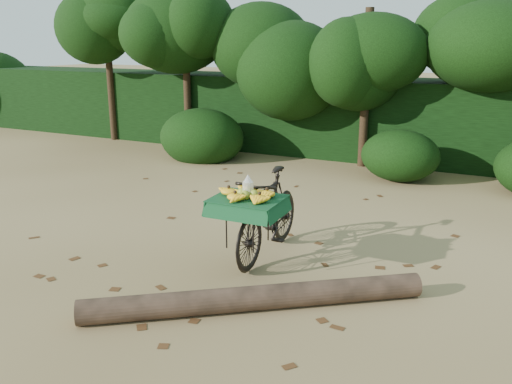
% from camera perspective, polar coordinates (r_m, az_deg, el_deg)
% --- Properties ---
extents(ground, '(80.00, 80.00, 0.00)m').
position_cam_1_polar(ground, '(7.58, -3.48, -4.93)').
color(ground, tan).
rests_on(ground, ground).
extents(vendor_bicycle, '(0.81, 1.87, 1.11)m').
position_cam_1_polar(vendor_bicycle, '(6.81, 1.20, -2.27)').
color(vendor_bicycle, black).
rests_on(vendor_bicycle, ground).
extents(fallen_log, '(3.00, 2.31, 0.26)m').
position_cam_1_polar(fallen_log, '(5.65, -0.03, -11.09)').
color(fallen_log, brown).
rests_on(fallen_log, ground).
extents(hedge_backdrop, '(26.00, 1.80, 1.80)m').
position_cam_1_polar(hedge_backdrop, '(13.06, 10.38, 7.75)').
color(hedge_backdrop, black).
rests_on(hedge_backdrop, ground).
extents(tree_row, '(14.50, 2.00, 4.00)m').
position_cam_1_polar(tree_row, '(12.39, 6.62, 12.59)').
color(tree_row, black).
rests_on(tree_row, ground).
extents(bush_clumps, '(8.80, 1.70, 0.90)m').
position_cam_1_polar(bush_clumps, '(11.10, 9.85, 4.01)').
color(bush_clumps, black).
rests_on(bush_clumps, ground).
extents(leaf_litter, '(7.00, 7.30, 0.01)m').
position_cam_1_polar(leaf_litter, '(8.12, -1.21, -3.44)').
color(leaf_litter, '#4A2B13').
rests_on(leaf_litter, ground).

